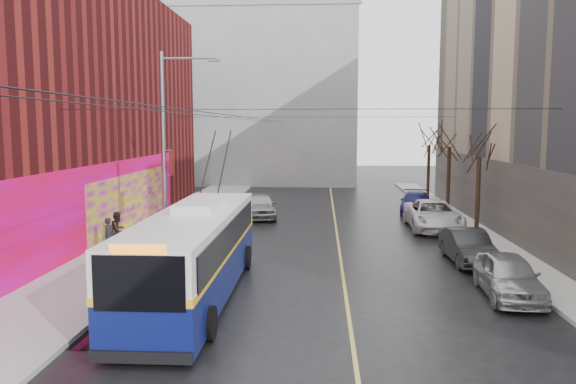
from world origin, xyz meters
name	(u,v)px	position (x,y,z in m)	size (l,w,h in m)	color
ground	(296,345)	(0.00, 0.00, 0.00)	(140.00, 140.00, 0.00)	black
sidewalk_left	(143,245)	(-8.00, 12.00, 0.07)	(4.00, 60.00, 0.15)	gray
sidewalk_right	(500,249)	(9.00, 12.00, 0.07)	(2.00, 60.00, 0.15)	gray
lane_line	(338,240)	(1.50, 14.00, 0.00)	(0.12, 50.00, 0.01)	#BFB74C
building_far	(259,96)	(-6.00, 44.99, 9.02)	(20.50, 12.10, 18.00)	gray
streetlight_pole	(167,148)	(-6.14, 10.00, 4.85)	(2.65, 0.60, 9.00)	slate
catenary_wires	(260,118)	(-2.54, 14.77, 6.25)	(18.00, 60.00, 0.22)	black
tree_near	(480,142)	(9.00, 16.00, 4.98)	(3.20, 3.20, 6.40)	black
tree_mid	(450,135)	(9.00, 23.00, 5.25)	(3.20, 3.20, 6.68)	black
tree_far	(429,135)	(9.00, 30.00, 5.14)	(3.20, 3.20, 6.57)	black
puddle	(99,331)	(-5.63, 0.67, 0.00)	(2.16, 2.79, 0.01)	black
pigeons_flying	(264,105)	(-1.88, 10.28, 6.73)	(2.95, 4.11, 0.91)	slate
trolleybus	(194,252)	(-3.63, 4.04, 1.56)	(2.82, 11.91, 5.62)	#0A114D
parked_car_a	(508,276)	(7.00, 4.67, 0.74)	(1.75, 4.35, 1.48)	#A8A9AD
parked_car_b	(468,247)	(6.88, 9.50, 0.71)	(1.50, 4.31, 1.42)	#252527
parked_car_c	(433,215)	(6.94, 17.33, 0.82)	(2.73, 5.92, 1.64)	silver
parked_car_d	(416,203)	(6.96, 23.27, 0.72)	(2.01, 4.95, 1.44)	#16164D
following_car	(260,205)	(-3.24, 20.94, 0.79)	(1.86, 4.61, 1.57)	#9C9CA0
pedestrian_a	(109,236)	(-8.75, 9.65, 0.96)	(0.59, 0.39, 1.63)	black
pedestrian_b	(118,230)	(-8.76, 10.77, 1.01)	(0.84, 0.65, 1.72)	black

